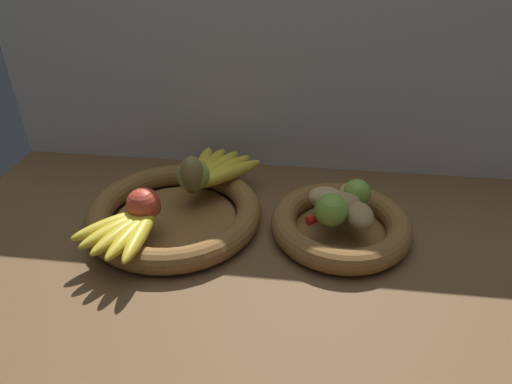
# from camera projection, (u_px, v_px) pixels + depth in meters

# --- Properties ---
(ground_plane) EXTENTS (1.40, 0.90, 0.03)m
(ground_plane) POSITION_uv_depth(u_px,v_px,m) (266.00, 234.00, 0.99)
(ground_plane) COLOR brown
(back_wall) EXTENTS (1.40, 0.03, 0.55)m
(back_wall) POSITION_uv_depth(u_px,v_px,m) (280.00, 62.00, 1.09)
(back_wall) COLOR silver
(back_wall) RESTS_ON ground_plane
(fruit_bowl_left) EXTENTS (0.38, 0.38, 0.05)m
(fruit_bowl_left) POSITION_uv_depth(u_px,v_px,m) (175.00, 213.00, 0.99)
(fruit_bowl_left) COLOR brown
(fruit_bowl_left) RESTS_ON ground_plane
(fruit_bowl_right) EXTENTS (0.29, 0.29, 0.05)m
(fruit_bowl_right) POSITION_uv_depth(u_px,v_px,m) (340.00, 225.00, 0.96)
(fruit_bowl_right) COLOR brown
(fruit_bowl_right) RESTS_ON ground_plane
(apple_red_front) EXTENTS (0.07, 0.07, 0.07)m
(apple_red_front) POSITION_uv_depth(u_px,v_px,m) (143.00, 204.00, 0.91)
(apple_red_front) COLOR #CC422D
(apple_red_front) RESTS_ON fruit_bowl_left
(apple_green_back) EXTENTS (0.07, 0.07, 0.07)m
(apple_green_back) POSITION_uv_depth(u_px,v_px,m) (193.00, 175.00, 1.01)
(apple_green_back) COLOR #99B74C
(apple_green_back) RESTS_ON fruit_bowl_left
(pear_brown) EXTENTS (0.08, 0.08, 0.09)m
(pear_brown) POSITION_uv_depth(u_px,v_px,m) (192.00, 175.00, 0.99)
(pear_brown) COLOR olive
(pear_brown) RESTS_ON fruit_bowl_left
(banana_bunch_front) EXTENTS (0.15, 0.18, 0.03)m
(banana_bunch_front) POSITION_uv_depth(u_px,v_px,m) (127.00, 229.00, 0.87)
(banana_bunch_front) COLOR yellow
(banana_bunch_front) RESTS_ON fruit_bowl_left
(banana_bunch_back) EXTENTS (0.16, 0.20, 0.03)m
(banana_bunch_back) POSITION_uv_depth(u_px,v_px,m) (215.00, 170.00, 1.07)
(banana_bunch_back) COLOR yellow
(banana_bunch_back) RESTS_ON fruit_bowl_left
(potato_back) EXTENTS (0.06, 0.07, 0.05)m
(potato_back) POSITION_uv_depth(u_px,v_px,m) (351.00, 194.00, 0.96)
(potato_back) COLOR tan
(potato_back) RESTS_ON fruit_bowl_right
(potato_small) EXTENTS (0.07, 0.09, 0.04)m
(potato_small) POSITION_uv_depth(u_px,v_px,m) (359.00, 215.00, 0.90)
(potato_small) COLOR #A38451
(potato_small) RESTS_ON fruit_bowl_right
(potato_oblong) EXTENTS (0.08, 0.06, 0.04)m
(potato_oblong) POSITION_uv_depth(u_px,v_px,m) (325.00, 197.00, 0.96)
(potato_oblong) COLOR tan
(potato_oblong) RESTS_ON fruit_bowl_right
(potato_large) EXTENTS (0.09, 0.08, 0.05)m
(potato_large) POSITION_uv_depth(u_px,v_px,m) (343.00, 204.00, 0.93)
(potato_large) COLOR #A38451
(potato_large) RESTS_ON fruit_bowl_right
(lime_near) EXTENTS (0.07, 0.07, 0.07)m
(lime_near) POSITION_uv_depth(u_px,v_px,m) (331.00, 210.00, 0.90)
(lime_near) COLOR #7AAD3D
(lime_near) RESTS_ON fruit_bowl_right
(lime_far) EXTENTS (0.06, 0.06, 0.06)m
(lime_far) POSITION_uv_depth(u_px,v_px,m) (357.00, 193.00, 0.96)
(lime_far) COLOR #7AAD3D
(lime_far) RESTS_ON fruit_bowl_right
(chili_pepper) EXTENTS (0.10, 0.08, 0.02)m
(chili_pepper) POSITION_uv_depth(u_px,v_px,m) (331.00, 214.00, 0.93)
(chili_pepper) COLOR red
(chili_pepper) RESTS_ON fruit_bowl_right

